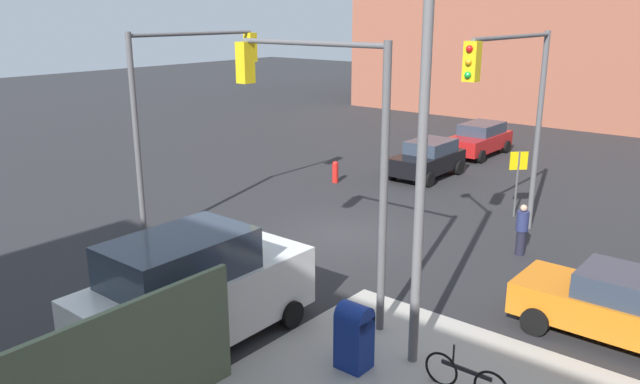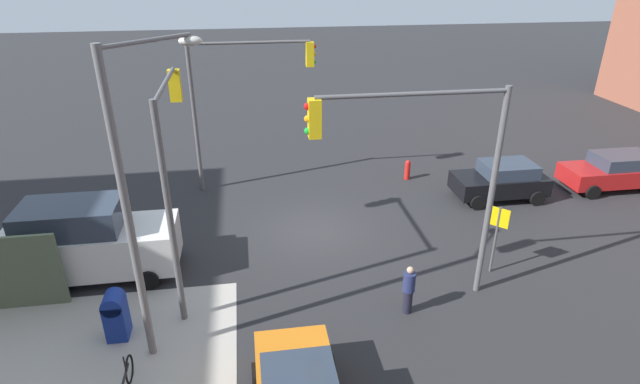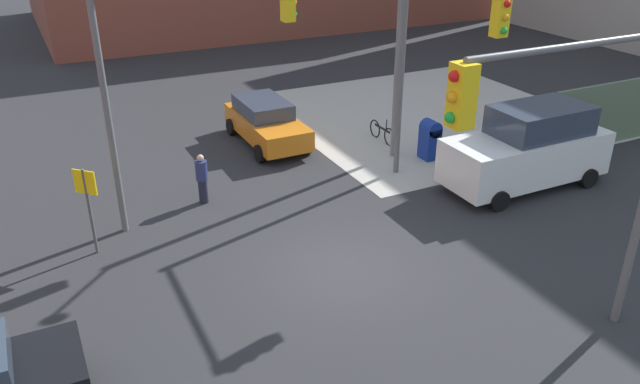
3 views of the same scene
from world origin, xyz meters
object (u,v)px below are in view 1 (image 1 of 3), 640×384
(street_lamp_corner, at_px, (417,137))
(sedan_red, at_px, (479,139))
(traffic_signal_se_corner, at_px, (187,90))
(bicycle_leaning_on_fence, at_px, (465,378))
(sedan_orange, at_px, (625,307))
(mailbox_blue, at_px, (354,334))
(van_white_delivery, at_px, (194,292))
(fire_hydrant, at_px, (335,171))
(coupe_black, at_px, (428,158))
(traffic_signal_nw_corner, at_px, (516,98))
(traffic_signal_ne_corner, at_px, (323,125))
(pedestrian_crossing, at_px, (522,229))

(street_lamp_corner, bearing_deg, sedan_red, -158.64)
(traffic_signal_se_corner, relative_size, bicycle_leaning_on_fence, 3.71)
(street_lamp_corner, xyz_separation_m, sedan_orange, (-3.35, 3.44, -3.86))
(street_lamp_corner, relative_size, mailbox_blue, 5.59)
(van_white_delivery, bearing_deg, sedan_red, -170.45)
(sedan_red, relative_size, bicycle_leaning_on_fence, 2.52)
(fire_hydrant, xyz_separation_m, sedan_orange, (6.60, 13.18, 0.36))
(coupe_black, distance_m, sedan_red, 5.54)
(mailbox_blue, bearing_deg, traffic_signal_nw_corner, -176.67)
(traffic_signal_se_corner, height_order, bicycle_leaning_on_fence, traffic_signal_se_corner)
(coupe_black, relative_size, van_white_delivery, 0.72)
(traffic_signal_ne_corner, relative_size, fire_hydrant, 6.91)
(sedan_orange, bearing_deg, bicycle_leaning_on_fence, -24.01)
(mailbox_blue, bearing_deg, traffic_signal_ne_corner, -127.87)
(street_lamp_corner, bearing_deg, coupe_black, -151.65)
(street_lamp_corner, height_order, bicycle_leaning_on_fence, street_lamp_corner)
(van_white_delivery, xyz_separation_m, bicycle_leaning_on_fence, (-2.05, 5.40, -0.93))
(traffic_signal_nw_corner, relative_size, mailbox_blue, 4.55)
(fire_hydrant, xyz_separation_m, van_white_delivery, (12.65, 6.00, 0.79))
(traffic_signal_ne_corner, relative_size, bicycle_leaning_on_fence, 3.71)
(street_lamp_corner, xyz_separation_m, fire_hydrant, (-9.94, -9.74, -4.22))
(fire_hydrant, distance_m, sedan_orange, 14.74)
(traffic_signal_ne_corner, distance_m, pedestrian_crossing, 7.88)
(traffic_signal_nw_corner, bearing_deg, bicycle_leaning_on_fence, 18.62)
(fire_hydrant, distance_m, coupe_black, 4.22)
(sedan_orange, bearing_deg, traffic_signal_nw_corner, -131.76)
(fire_hydrant, relative_size, bicycle_leaning_on_fence, 0.54)
(pedestrian_crossing, bearing_deg, bicycle_leaning_on_fence, 97.48)
(fire_hydrant, height_order, pedestrian_crossing, pedestrian_crossing)
(sedan_red, height_order, bicycle_leaning_on_fence, sedan_red)
(van_white_delivery, bearing_deg, coupe_black, -167.91)
(traffic_signal_nw_corner, distance_m, traffic_signal_ne_corner, 7.11)
(pedestrian_crossing, height_order, bicycle_leaning_on_fence, pedestrian_crossing)
(traffic_signal_ne_corner, height_order, fire_hydrant, traffic_signal_ne_corner)
(bicycle_leaning_on_fence, bearing_deg, mailbox_blue, -74.72)
(fire_hydrant, bearing_deg, traffic_signal_se_corner, -2.30)
(traffic_signal_ne_corner, xyz_separation_m, fire_hydrant, (-9.50, -7.01, -4.09))
(traffic_signal_se_corner, xyz_separation_m, street_lamp_corner, (2.46, 10.04, 0.08))
(traffic_signal_se_corner, bearing_deg, traffic_signal_ne_corner, 74.56)
(street_lamp_corner, relative_size, sedan_red, 1.82)
(fire_hydrant, height_order, sedan_red, sedan_red)
(traffic_signal_nw_corner, xyz_separation_m, sedan_orange, (4.00, 4.48, -3.79))
(sedan_orange, distance_m, van_white_delivery, 9.40)
(van_white_delivery, bearing_deg, pedestrian_crossing, 160.60)
(street_lamp_corner, xyz_separation_m, coupe_black, (-13.26, -7.16, -3.86))
(street_lamp_corner, height_order, pedestrian_crossing, street_lamp_corner)
(sedan_orange, bearing_deg, van_white_delivery, -49.85)
(bicycle_leaning_on_fence, bearing_deg, traffic_signal_ne_corner, -104.09)
(sedan_orange, distance_m, coupe_black, 14.52)
(traffic_signal_ne_corner, xyz_separation_m, mailbox_blue, (1.70, 2.19, -3.81))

